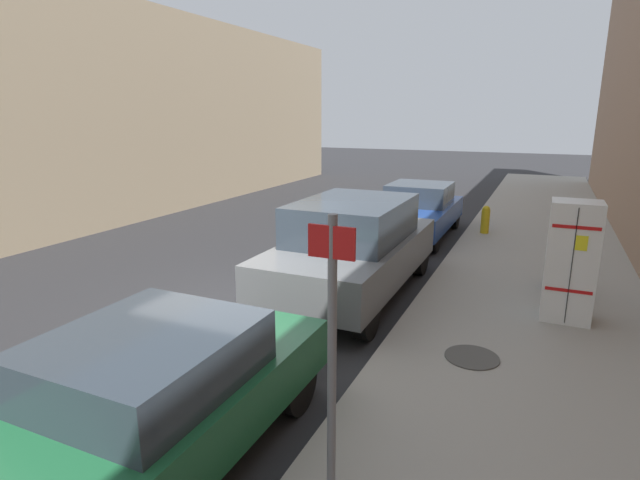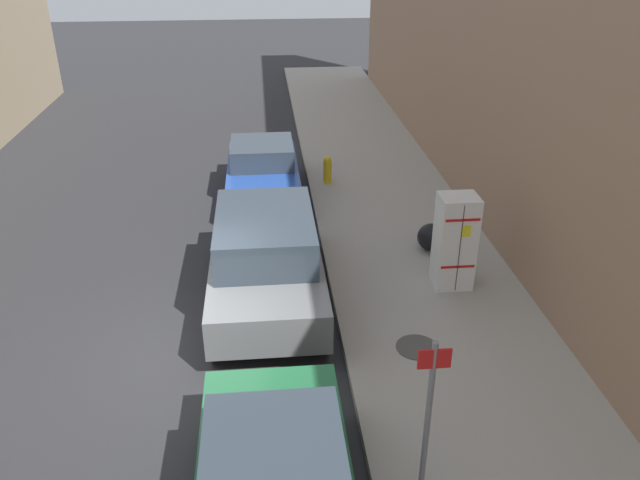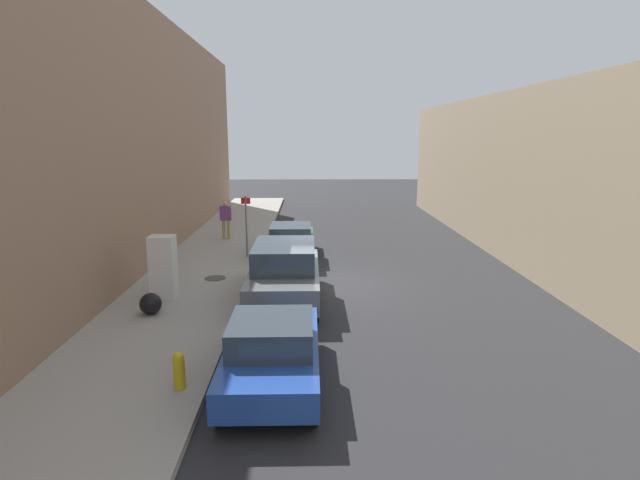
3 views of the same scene
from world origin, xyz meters
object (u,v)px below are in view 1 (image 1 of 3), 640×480
(fire_hydrant, at_px, (485,219))
(parked_hatchback_blue, at_px, (418,210))
(trash_bag, at_px, (562,274))
(discarded_refrigerator, at_px, (571,261))
(street_sign_post, at_px, (332,351))
(parked_sedan_green, at_px, (138,410))
(parked_suv_gray, at_px, (353,246))

(fire_hydrant, bearing_deg, parked_hatchback_blue, 13.64)
(trash_bag, bearing_deg, discarded_refrigerator, 91.31)
(street_sign_post, distance_m, parked_sedan_green, 1.92)
(parked_sedan_green, bearing_deg, street_sign_post, -170.41)
(fire_hydrant, relative_size, trash_bag, 1.27)
(parked_suv_gray, bearing_deg, discarded_refrigerator, 179.19)
(discarded_refrigerator, bearing_deg, fire_hydrant, -71.64)
(parked_suv_gray, bearing_deg, street_sign_post, 108.88)
(street_sign_post, bearing_deg, fire_hydrant, -90.00)
(discarded_refrigerator, xyz_separation_m, parked_hatchback_blue, (3.55, -5.07, -0.36))
(parked_hatchback_blue, bearing_deg, parked_suv_gray, 90.00)
(trash_bag, xyz_separation_m, parked_sedan_green, (3.52, 6.74, 0.27))
(discarded_refrigerator, bearing_deg, parked_sedan_green, 56.16)
(fire_hydrant, bearing_deg, parked_suv_gray, 72.37)
(parked_sedan_green, bearing_deg, fire_hydrant, -99.11)
(street_sign_post, relative_size, parked_suv_gray, 0.52)
(discarded_refrigerator, distance_m, parked_sedan_green, 6.38)
(trash_bag, height_order, parked_sedan_green, parked_sedan_green)
(fire_hydrant, xyz_separation_m, parked_sedan_green, (1.73, 10.78, 0.19))
(discarded_refrigerator, relative_size, parked_sedan_green, 0.42)
(discarded_refrigerator, xyz_separation_m, trash_bag, (0.03, -1.45, -0.63))
(street_sign_post, bearing_deg, parked_suv_gray, -71.12)
(discarded_refrigerator, xyz_separation_m, parked_suv_gray, (3.55, -0.05, -0.17))
(fire_hydrant, relative_size, parked_hatchback_blue, 0.18)
(parked_hatchback_blue, bearing_deg, street_sign_post, 99.73)
(discarded_refrigerator, bearing_deg, parked_suv_gray, -0.81)
(parked_suv_gray, bearing_deg, fire_hydrant, -107.63)
(fire_hydrant, distance_m, parked_sedan_green, 10.92)
(parked_hatchback_blue, distance_m, parked_suv_gray, 5.02)
(trash_bag, height_order, parked_suv_gray, parked_suv_gray)
(discarded_refrigerator, height_order, trash_bag, discarded_refrigerator)
(discarded_refrigerator, distance_m, parked_hatchback_blue, 6.20)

